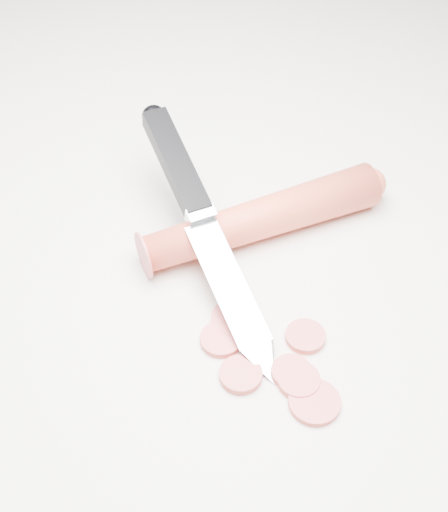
# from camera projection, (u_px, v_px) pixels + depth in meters

# --- Properties ---
(ground) EXTENTS (2.40, 2.40, 0.00)m
(ground) POSITION_uv_depth(u_px,v_px,m) (266.00, 327.00, 0.57)
(ground) COLOR silver
(ground) RESTS_ON ground
(carrot) EXTENTS (0.19, 0.17, 0.04)m
(carrot) POSITION_uv_depth(u_px,v_px,m) (262.00, 218.00, 0.62)
(carrot) COLOR #DD402A
(carrot) RESTS_ON ground
(carrot_slice_0) EXTENTS (0.03, 0.03, 0.01)m
(carrot_slice_0) POSITION_uv_depth(u_px,v_px,m) (241.00, 375.00, 0.53)
(carrot_slice_0) COLOR #D24F4D
(carrot_slice_0) RESTS_ON ground
(carrot_slice_1) EXTENTS (0.03, 0.03, 0.01)m
(carrot_slice_1) POSITION_uv_depth(u_px,v_px,m) (221.00, 339.00, 0.55)
(carrot_slice_1) COLOR #D24F4D
(carrot_slice_1) RESTS_ON ground
(carrot_slice_2) EXTENTS (0.03, 0.03, 0.01)m
(carrot_slice_2) POSITION_uv_depth(u_px,v_px,m) (299.00, 380.00, 0.53)
(carrot_slice_2) COLOR #D24F4D
(carrot_slice_2) RESTS_ON ground
(carrot_slice_3) EXTENTS (0.03, 0.03, 0.01)m
(carrot_slice_3) POSITION_uv_depth(u_px,v_px,m) (292.00, 372.00, 0.53)
(carrot_slice_3) COLOR #D24F4D
(carrot_slice_3) RESTS_ON ground
(carrot_slice_4) EXTENTS (0.03, 0.03, 0.01)m
(carrot_slice_4) POSITION_uv_depth(u_px,v_px,m) (305.00, 336.00, 0.56)
(carrot_slice_4) COLOR #D24F4D
(carrot_slice_4) RESTS_ON ground
(carrot_slice_5) EXTENTS (0.04, 0.04, 0.01)m
(carrot_slice_5) POSITION_uv_depth(u_px,v_px,m) (234.00, 319.00, 0.57)
(carrot_slice_5) COLOR #D24F4D
(carrot_slice_5) RESTS_ON ground
(carrot_slice_6) EXTENTS (0.04, 0.04, 0.01)m
(carrot_slice_6) POSITION_uv_depth(u_px,v_px,m) (314.00, 402.00, 0.52)
(carrot_slice_6) COLOR #D24F4D
(carrot_slice_6) RESTS_ON ground
(kitchen_knife) EXTENTS (0.20, 0.23, 0.08)m
(kitchen_knife) POSITION_uv_depth(u_px,v_px,m) (208.00, 229.00, 0.58)
(kitchen_knife) COLOR silver
(kitchen_knife) RESTS_ON ground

